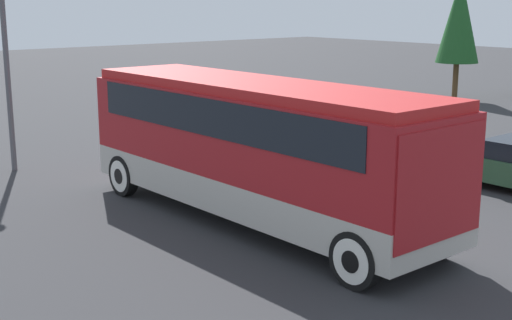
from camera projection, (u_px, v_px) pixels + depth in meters
ground_plane at (256, 221)px, 16.51m from camera, size 120.00×120.00×0.00m
tour_bus at (259, 139)px, 16.00m from camera, size 10.00×2.68×3.24m
parked_car_mid at (333, 146)px, 21.66m from camera, size 4.78×1.86×1.32m
lamp_post at (5, 47)px, 20.65m from camera, size 0.44×0.44×5.58m
tree_left at (459, 19)px, 35.63m from camera, size 2.14×2.14×6.26m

